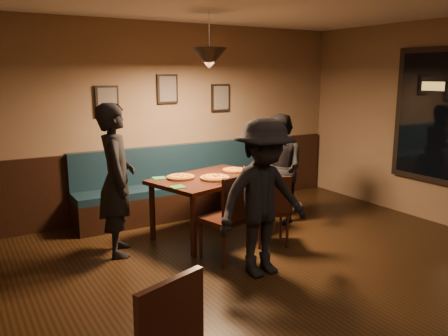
% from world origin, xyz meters
% --- Properties ---
extents(floor, '(7.00, 7.00, 0.00)m').
position_xyz_m(floor, '(0.00, 0.00, 0.00)').
color(floor, black).
rests_on(floor, ground).
extents(wall_back, '(6.00, 0.00, 6.00)m').
position_xyz_m(wall_back, '(0.00, 3.50, 1.40)').
color(wall_back, '#8C704F').
rests_on(wall_back, ground).
extents(wainscot, '(5.88, 0.06, 1.00)m').
position_xyz_m(wainscot, '(0.00, 3.47, 0.50)').
color(wainscot, black).
rests_on(wainscot, ground).
extents(booth_bench, '(3.00, 0.60, 1.00)m').
position_xyz_m(booth_bench, '(0.00, 3.20, 0.50)').
color(booth_bench, '#0F232D').
rests_on(booth_bench, ground).
extents(picture_left, '(0.32, 0.04, 0.42)m').
position_xyz_m(picture_left, '(-0.90, 3.47, 1.70)').
color(picture_left, black).
rests_on(picture_left, wall_back).
extents(picture_center, '(0.32, 0.04, 0.42)m').
position_xyz_m(picture_center, '(0.00, 3.47, 1.85)').
color(picture_center, black).
rests_on(picture_center, wall_back).
extents(picture_right, '(0.32, 0.04, 0.42)m').
position_xyz_m(picture_right, '(0.90, 3.47, 1.70)').
color(picture_right, black).
rests_on(picture_right, wall_back).
extents(pendant_lamp, '(0.44, 0.44, 0.25)m').
position_xyz_m(pendant_lamp, '(0.01, 2.23, 2.25)').
color(pendant_lamp, black).
rests_on(pendant_lamp, ceiling).
extents(dining_table, '(1.63, 1.27, 0.77)m').
position_xyz_m(dining_table, '(0.01, 2.23, 0.39)').
color(dining_table, black).
rests_on(dining_table, floor).
extents(chair_near_left, '(0.53, 0.53, 0.99)m').
position_xyz_m(chair_near_left, '(-0.25, 1.43, 0.50)').
color(chair_near_left, black).
rests_on(chair_near_left, floor).
extents(chair_near_right, '(0.52, 0.52, 0.89)m').
position_xyz_m(chair_near_right, '(0.49, 1.56, 0.44)').
color(chair_near_right, black).
rests_on(chair_near_right, floor).
extents(diner_left, '(0.59, 0.73, 1.75)m').
position_xyz_m(diner_left, '(-1.21, 2.22, 0.88)').
color(diner_left, black).
rests_on(diner_left, floor).
extents(diner_right, '(0.70, 0.83, 1.53)m').
position_xyz_m(diner_right, '(1.11, 2.20, 0.76)').
color(diner_right, black).
rests_on(diner_right, floor).
extents(diner_front, '(1.07, 0.63, 1.64)m').
position_xyz_m(diner_front, '(-0.11, 0.90, 0.82)').
color(diner_front, black).
rests_on(diner_front, floor).
extents(pizza_a, '(0.40, 0.40, 0.04)m').
position_xyz_m(pizza_a, '(-0.35, 2.33, 0.79)').
color(pizza_a, orange).
rests_on(pizza_a, dining_table).
extents(pizza_b, '(0.47, 0.47, 0.04)m').
position_xyz_m(pizza_b, '(-0.01, 2.08, 0.79)').
color(pizza_b, gold).
rests_on(pizza_b, dining_table).
extents(pizza_c, '(0.33, 0.33, 0.04)m').
position_xyz_m(pizza_c, '(0.46, 2.36, 0.79)').
color(pizza_c, orange).
rests_on(pizza_c, dining_table).
extents(soda_glass, '(0.10, 0.10, 0.16)m').
position_xyz_m(soda_glass, '(0.59, 1.97, 0.85)').
color(soda_glass, black).
rests_on(soda_glass, dining_table).
extents(tabasco_bottle, '(0.03, 0.03, 0.11)m').
position_xyz_m(tabasco_bottle, '(0.48, 2.15, 0.83)').
color(tabasco_bottle, '#8C0408').
rests_on(tabasco_bottle, dining_table).
extents(napkin_a, '(0.18, 0.18, 0.01)m').
position_xyz_m(napkin_a, '(-0.58, 2.49, 0.78)').
color(napkin_a, '#207B3B').
rests_on(napkin_a, dining_table).
extents(napkin_b, '(0.16, 0.16, 0.01)m').
position_xyz_m(napkin_b, '(-0.57, 1.95, 0.78)').
color(napkin_b, '#1F742A').
rests_on(napkin_b, dining_table).
extents(cutlery_set, '(0.19, 0.07, 0.00)m').
position_xyz_m(cutlery_set, '(0.02, 1.83, 0.77)').
color(cutlery_set, silver).
rests_on(cutlery_set, dining_table).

